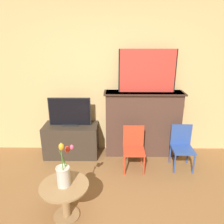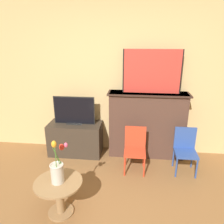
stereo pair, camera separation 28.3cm
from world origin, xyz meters
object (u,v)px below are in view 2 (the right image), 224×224
(tv_monitor, at_px, (74,111))
(chair_blue, at_px, (185,148))
(vase_tulips, at_px, (58,170))
(chair_red, at_px, (135,147))
(painting, at_px, (152,72))

(tv_monitor, xyz_separation_m, chair_blue, (1.80, -0.34, -0.41))
(vase_tulips, bearing_deg, chair_red, 50.05)
(tv_monitor, relative_size, chair_blue, 1.02)
(tv_monitor, height_order, vase_tulips, tv_monitor)
(painting, xyz_separation_m, chair_red, (-0.22, -0.47, -1.08))
(painting, distance_m, chair_blue, 1.28)
(painting, height_order, chair_red, painting)
(chair_red, relative_size, chair_blue, 1.00)
(chair_red, bearing_deg, painting, 64.93)
(chair_red, relative_size, vase_tulips, 1.23)
(chair_blue, bearing_deg, painting, 141.68)
(tv_monitor, distance_m, vase_tulips, 1.43)
(vase_tulips, bearing_deg, chair_blue, 33.52)
(tv_monitor, bearing_deg, chair_red, -20.59)
(tv_monitor, height_order, chair_red, tv_monitor)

